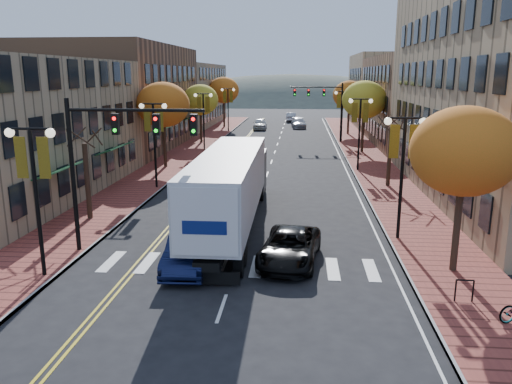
# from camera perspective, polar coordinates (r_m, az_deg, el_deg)

# --- Properties ---
(ground) EXTENTS (200.00, 200.00, 0.00)m
(ground) POSITION_cam_1_polar(r_m,az_deg,el_deg) (19.77, -3.03, -10.55)
(ground) COLOR black
(ground) RESTS_ON ground
(sidewalk_left) EXTENTS (4.00, 85.00, 0.15)m
(sidewalk_left) POSITION_cam_1_polar(r_m,az_deg,el_deg) (52.31, -7.85, 4.51)
(sidewalk_left) COLOR brown
(sidewalk_left) RESTS_ON ground
(sidewalk_right) EXTENTS (4.00, 85.00, 0.15)m
(sidewalk_right) POSITION_cam_1_polar(r_m,az_deg,el_deg) (51.40, 12.17, 4.18)
(sidewalk_right) COLOR brown
(sidewalk_right) RESTS_ON ground
(building_left_mid) EXTENTS (12.00, 24.00, 11.00)m
(building_left_mid) POSITION_cam_1_polar(r_m,az_deg,el_deg) (57.40, -15.18, 10.40)
(building_left_mid) COLOR brown
(building_left_mid) RESTS_ON ground
(building_left_far) EXTENTS (12.00, 26.00, 9.50)m
(building_left_far) POSITION_cam_1_polar(r_m,az_deg,el_deg) (81.35, -9.05, 10.90)
(building_left_far) COLOR #9E8966
(building_left_far) RESTS_ON ground
(building_right_mid) EXTENTS (15.00, 24.00, 10.00)m
(building_right_mid) POSITION_cam_1_polar(r_m,az_deg,el_deg) (62.03, 20.21, 9.77)
(building_right_mid) COLOR brown
(building_right_mid) RESTS_ON ground
(building_right_far) EXTENTS (15.00, 20.00, 11.00)m
(building_right_far) POSITION_cam_1_polar(r_m,az_deg,el_deg) (83.45, 16.35, 11.11)
(building_right_far) COLOR #9E8966
(building_right_far) RESTS_ON ground
(tree_left_a) EXTENTS (0.28, 0.28, 4.20)m
(tree_left_a) POSITION_cam_1_polar(r_m,az_deg,el_deg) (28.95, -18.71, 1.17)
(tree_left_a) COLOR #382619
(tree_left_a) RESTS_ON sidewalk_left
(tree_left_b) EXTENTS (4.48, 4.48, 7.21)m
(tree_left_b) POSITION_cam_1_polar(r_m,az_deg,el_deg) (43.54, -10.57, 9.76)
(tree_left_b) COLOR #382619
(tree_left_b) RESTS_ON sidewalk_left
(tree_left_c) EXTENTS (4.16, 4.16, 6.69)m
(tree_left_c) POSITION_cam_1_polar(r_m,az_deg,el_deg) (59.11, -6.38, 10.41)
(tree_left_c) COLOR #382619
(tree_left_c) RESTS_ON sidewalk_left
(tree_left_d) EXTENTS (4.61, 4.61, 7.42)m
(tree_left_d) POSITION_cam_1_polar(r_m,az_deg,el_deg) (76.80, -3.71, 11.54)
(tree_left_d) COLOR #382619
(tree_left_d) RESTS_ON sidewalk_left
(tree_right_a) EXTENTS (4.16, 4.16, 6.69)m
(tree_right_a) POSITION_cam_1_polar(r_m,az_deg,el_deg) (21.09, 22.70, 4.28)
(tree_right_a) COLOR #382619
(tree_right_a) RESTS_ON sidewalk_right
(tree_right_b) EXTENTS (0.28, 0.28, 4.20)m
(tree_right_b) POSITION_cam_1_polar(r_m,az_deg,el_deg) (36.90, 15.00, 3.93)
(tree_right_b) COLOR #382619
(tree_right_b) RESTS_ON sidewalk_right
(tree_right_c) EXTENTS (4.48, 4.48, 7.21)m
(tree_right_c) POSITION_cam_1_polar(r_m,az_deg,el_deg) (52.34, 12.27, 10.25)
(tree_right_c) COLOR #382619
(tree_right_c) RESTS_ON sidewalk_right
(tree_right_d) EXTENTS (4.35, 4.35, 7.00)m
(tree_right_d) POSITION_cam_1_polar(r_m,az_deg,el_deg) (68.24, 10.63, 10.85)
(tree_right_d) COLOR #382619
(tree_right_d) RESTS_ON sidewalk_right
(lamp_left_a) EXTENTS (1.96, 0.36, 6.05)m
(lamp_left_a) POSITION_cam_1_polar(r_m,az_deg,el_deg) (20.88, -24.03, 1.95)
(lamp_left_a) COLOR black
(lamp_left_a) RESTS_ON ground
(lamp_left_b) EXTENTS (1.96, 0.36, 6.05)m
(lamp_left_b) POSITION_cam_1_polar(r_m,az_deg,el_deg) (35.56, -11.58, 7.10)
(lamp_left_b) COLOR black
(lamp_left_b) RESTS_ON ground
(lamp_left_c) EXTENTS (1.96, 0.36, 6.05)m
(lamp_left_c) POSITION_cam_1_polar(r_m,az_deg,el_deg) (52.99, -6.03, 9.27)
(lamp_left_c) COLOR black
(lamp_left_c) RESTS_ON ground
(lamp_left_d) EXTENTS (1.96, 0.36, 6.05)m
(lamp_left_d) POSITION_cam_1_polar(r_m,az_deg,el_deg) (70.71, -3.22, 10.33)
(lamp_left_d) COLOR black
(lamp_left_d) RESTS_ON ground
(lamp_right_a) EXTENTS (1.96, 0.36, 6.05)m
(lamp_right_a) POSITION_cam_1_polar(r_m,az_deg,el_deg) (24.66, 16.47, 4.15)
(lamp_right_a) COLOR black
(lamp_right_a) RESTS_ON ground
(lamp_right_b) EXTENTS (1.96, 0.36, 6.05)m
(lamp_right_b) POSITION_cam_1_polar(r_m,az_deg,el_deg) (42.33, 11.79, 8.05)
(lamp_right_b) COLOR black
(lamp_right_b) RESTS_ON ground
(lamp_right_c) EXTENTS (1.96, 0.36, 6.05)m
(lamp_right_c) POSITION_cam_1_polar(r_m,az_deg,el_deg) (60.20, 9.85, 9.63)
(lamp_right_c) COLOR black
(lamp_right_c) RESTS_ON ground
(traffic_mast_near) EXTENTS (6.10, 0.35, 7.00)m
(traffic_mast_near) POSITION_cam_1_polar(r_m,az_deg,el_deg) (22.61, -16.03, 5.00)
(traffic_mast_near) COLOR black
(traffic_mast_near) RESTS_ON ground
(traffic_mast_far) EXTENTS (6.10, 0.34, 7.00)m
(traffic_mast_far) POSITION_cam_1_polar(r_m,az_deg,el_deg) (60.03, 7.92, 10.29)
(traffic_mast_far) COLOR black
(traffic_mast_far) RESTS_ON ground
(semi_truck) EXTENTS (2.83, 16.68, 4.17)m
(semi_truck) POSITION_cam_1_polar(r_m,az_deg,el_deg) (26.28, -2.72, 1.10)
(semi_truck) COLOR black
(semi_truck) RESTS_ON ground
(navy_sedan) EXTENTS (1.87, 4.92, 1.60)m
(navy_sedan) POSITION_cam_1_polar(r_m,az_deg,el_deg) (21.32, -7.51, -6.51)
(navy_sedan) COLOR black
(navy_sedan) RESTS_ON ground
(black_suv) EXTENTS (2.94, 5.32, 1.41)m
(black_suv) POSITION_cam_1_polar(r_m,az_deg,el_deg) (21.74, 3.89, -6.29)
(black_suv) COLOR black
(black_suv) RESTS_ON ground
(car_far_white) EXTENTS (2.09, 4.85, 1.63)m
(car_far_white) POSITION_cam_1_polar(r_m,az_deg,el_deg) (74.28, 0.46, 7.80)
(car_far_white) COLOR silver
(car_far_white) RESTS_ON ground
(car_far_silver) EXTENTS (2.44, 5.18, 1.46)m
(car_far_silver) POSITION_cam_1_polar(r_m,az_deg,el_deg) (76.64, 4.90, 7.86)
(car_far_silver) COLOR #9FA0A6
(car_far_silver) RESTS_ON ground
(car_far_oncoming) EXTENTS (1.65, 4.68, 1.54)m
(car_far_oncoming) POSITION_cam_1_polar(r_m,az_deg,el_deg) (86.92, 4.05, 8.55)
(car_far_oncoming) COLOR #B3B3BB
(car_far_oncoming) RESTS_ON ground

